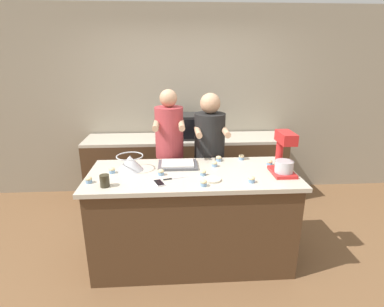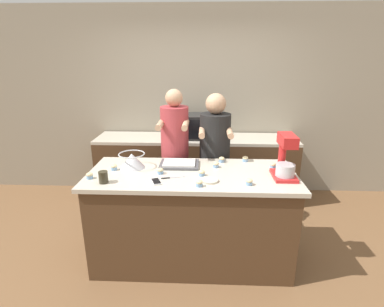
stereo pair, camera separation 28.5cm
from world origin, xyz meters
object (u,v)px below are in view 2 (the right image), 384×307
at_px(cupcake_2, 216,165).
at_px(cupcake_9, 114,167).
at_px(small_plate, 209,180).
at_px(cupcake_7, 160,171).
at_px(cupcake_3, 202,173).
at_px(cupcake_6, 245,159).
at_px(cupcake_5, 199,183).
at_px(cupcake_8, 273,165).
at_px(cupcake_4, 249,182).
at_px(person_right, 214,161).
at_px(knife, 171,178).
at_px(drinking_glass, 103,177).
at_px(stand_mixer, 285,159).
at_px(cell_phone, 156,181).
at_px(microwave_oven, 195,126).
at_px(person_left, 175,158).
at_px(cupcake_1, 90,176).
at_px(cupcake_0, 222,159).
at_px(baking_tray, 179,164).
at_px(mixing_bowl, 132,160).

relative_size(cupcake_2, cupcake_9, 1.00).
bearing_deg(small_plate, cupcake_7, 161.40).
xyz_separation_m(cupcake_3, cupcake_6, (0.46, 0.42, 0.00)).
distance_m(cupcake_5, cupcake_8, 0.86).
height_order(cupcake_4, cupcake_8, same).
relative_size(cupcake_2, cupcake_8, 1.00).
distance_m(person_right, knife, 0.86).
relative_size(drinking_glass, cupcake_8, 1.77).
height_order(drinking_glass, cupcake_3, drinking_glass).
distance_m(stand_mixer, knife, 1.05).
bearing_deg(knife, cupcake_9, 163.12).
bearing_deg(cell_phone, microwave_oven, 79.87).
distance_m(drinking_glass, cupcake_6, 1.45).
distance_m(cupcake_4, cupcake_8, 0.51).
bearing_deg(cupcake_6, cupcake_3, -137.42).
bearing_deg(cupcake_5, person_left, 108.02).
bearing_deg(cupcake_9, person_left, 45.98).
xyz_separation_m(drinking_glass, cupcake_9, (0.00, 0.31, -0.02)).
height_order(cupcake_1, cupcake_5, same).
distance_m(cupcake_0, cupcake_3, 0.44).
xyz_separation_m(baking_tray, cupcake_0, (0.44, 0.12, 0.01)).
height_order(mixing_bowl, drinking_glass, mixing_bowl).
height_order(cupcake_0, cupcake_2, same).
distance_m(drinking_glass, cupcake_4, 1.28).
bearing_deg(cupcake_0, person_left, 150.90).
xyz_separation_m(microwave_oven, cupcake_7, (-0.28, -1.44, -0.11)).
height_order(cell_phone, cupcake_3, cupcake_3).
xyz_separation_m(mixing_bowl, cupcake_0, (0.90, 0.20, -0.05)).
distance_m(person_left, cupcake_0, 0.60).
distance_m(cupcake_3, cupcake_9, 0.87).
height_order(drinking_glass, cupcake_0, drinking_glass).
bearing_deg(stand_mixer, cell_phone, -172.16).
distance_m(cupcake_0, cupcake_8, 0.52).
bearing_deg(cupcake_9, person_right, 29.41).
height_order(knife, cupcake_7, cupcake_7).
xyz_separation_m(knife, cupcake_6, (0.73, 0.48, 0.03)).
height_order(person_right, cupcake_1, person_right).
bearing_deg(cupcake_4, cupcake_1, 176.82).
distance_m(cupcake_2, cupcake_3, 0.27).
xyz_separation_m(cell_phone, small_plate, (0.47, 0.04, 0.00)).
distance_m(mixing_bowl, microwave_oven, 1.42).
height_order(cupcake_1, cupcake_4, same).
height_order(cupcake_7, cupcake_8, same).
bearing_deg(cupcake_1, baking_tray, 25.16).
bearing_deg(cupcake_7, drinking_glass, -153.79).
relative_size(microwave_oven, cupcake_0, 8.39).
bearing_deg(person_right, microwave_oven, 107.61).
bearing_deg(cupcake_9, stand_mixer, -4.10).
relative_size(person_left, cupcake_1, 27.96).
xyz_separation_m(person_left, cupcake_8, (1.02, -0.45, 0.09)).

